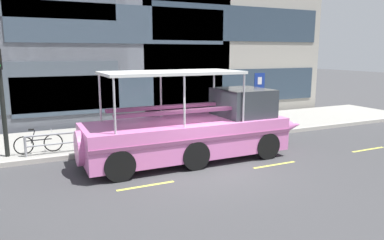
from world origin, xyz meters
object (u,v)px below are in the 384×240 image
Objects in this scene: parking_sign at (259,91)px; pedestrian_near_bow at (218,109)px; leaned_bicycle at (39,143)px; duck_tour_boat at (199,130)px; traffic_light_pole at (1,89)px.

parking_sign is 2.21m from pedestrian_near_bow.
pedestrian_near_bow is (8.44, 1.13, 0.61)m from leaned_bicycle.
duck_tour_boat is at bearing -127.85° from pedestrian_near_bow.
parking_sign reaches higher than leaned_bicycle.
traffic_light_pole is 1.48× the size of parking_sign.
leaned_bicycle is at bearing 154.15° from duck_tour_boat.
leaned_bicycle is 8.54m from pedestrian_near_bow.
parking_sign is (11.38, 0.37, -0.60)m from traffic_light_pole.
leaned_bicycle is at bearing -178.23° from parking_sign.
parking_sign is 1.59× the size of leaned_bicycle.
duck_tour_boat is 4.80m from pedestrian_near_bow.
duck_tour_boat reaches higher than leaned_bicycle.
pedestrian_near_bow is at bearing 156.40° from parking_sign.
parking_sign reaches higher than pedestrian_near_bow.
traffic_light_pole is 9.70m from pedestrian_near_bow.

